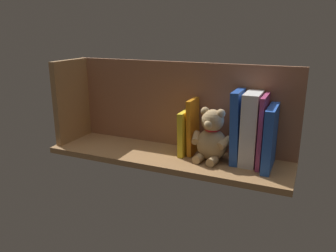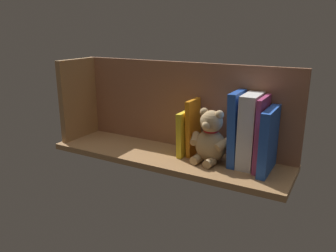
% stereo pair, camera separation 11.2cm
% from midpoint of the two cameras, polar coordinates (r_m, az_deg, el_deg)
% --- Properties ---
extents(ground_plane, '(0.92, 0.26, 0.02)m').
position_cam_midpoint_polar(ground_plane, '(1.29, 2.52, -5.20)').
color(ground_plane, '#A87A4C').
extents(shelf_back_panel, '(0.92, 0.02, 0.34)m').
position_cam_midpoint_polar(shelf_back_panel, '(1.33, 4.73, 3.57)').
color(shelf_back_panel, '#9D6547').
rests_on(shelf_back_panel, ground_plane).
extents(shelf_side_divider, '(0.02, 0.20, 0.34)m').
position_cam_midpoint_polar(shelf_side_divider, '(1.48, -12.93, 4.53)').
color(shelf_side_divider, '#A87A4C').
rests_on(shelf_side_divider, ground_plane).
extents(book_0, '(0.03, 0.16, 0.22)m').
position_cam_midpoint_polar(book_0, '(1.15, 19.53, -2.45)').
color(book_0, blue).
rests_on(book_0, ground_plane).
extents(book_1, '(0.01, 0.14, 0.25)m').
position_cam_midpoint_polar(book_1, '(1.17, 18.37, -1.31)').
color(book_1, '#B23F72').
rests_on(book_1, ground_plane).
extents(dictionary_thick_white, '(0.05, 0.13, 0.25)m').
position_cam_midpoint_polar(dictionary_thick_white, '(1.18, 16.50, -0.86)').
color(dictionary_thick_white, white).
rests_on(dictionary_thick_white, ground_plane).
extents(book_2, '(0.04, 0.13, 0.26)m').
position_cam_midpoint_polar(book_2, '(1.19, 14.31, -0.44)').
color(book_2, blue).
rests_on(book_2, ground_plane).
extents(teddy_bear, '(0.15, 0.13, 0.19)m').
position_cam_midpoint_polar(teddy_bear, '(1.20, 9.91, -2.21)').
color(teddy_bear, tan).
rests_on(teddy_bear, ground_plane).
extents(book_3, '(0.02, 0.10, 0.21)m').
position_cam_midpoint_polar(book_3, '(1.25, 6.90, -0.25)').
color(book_3, orange).
rests_on(book_3, ground_plane).
extents(book_4, '(0.02, 0.12, 0.17)m').
position_cam_midpoint_polar(book_4, '(1.26, 5.64, -1.17)').
color(book_4, yellow).
rests_on(book_4, ground_plane).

